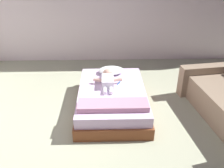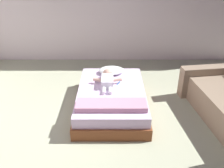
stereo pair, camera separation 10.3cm
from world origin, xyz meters
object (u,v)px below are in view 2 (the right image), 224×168
toothbrush (119,83)px  pillow (112,70)px  baby (108,79)px  bed (112,99)px

toothbrush → pillow: bearing=108.1°
baby → toothbrush: bearing=0.9°
pillow → toothbrush: size_ratio=3.47×
pillow → toothbrush: bearing=-71.9°
pillow → bed: bearing=-90.2°
toothbrush → bed: bearing=-120.5°
bed → baby: baby is taller
baby → toothbrush: baby is taller
pillow → baby: (-0.07, -0.39, 0.01)m
bed → baby: bearing=107.6°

